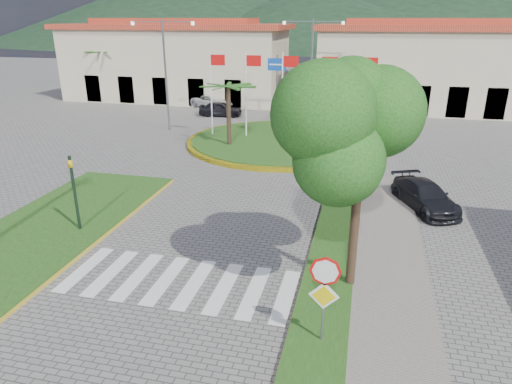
% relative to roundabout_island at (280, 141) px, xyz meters
% --- Properties ---
extents(ground, '(160.00, 160.00, 0.00)m').
position_rel_roundabout_island_xyz_m(ground, '(-0.00, -22.00, -0.17)').
color(ground, slate).
rests_on(ground, ground).
extents(sidewalk_right, '(4.00, 28.00, 0.15)m').
position_rel_roundabout_island_xyz_m(sidewalk_right, '(6.00, -20.00, -0.09)').
color(sidewalk_right, gray).
rests_on(sidewalk_right, ground).
extents(verge_right, '(1.60, 28.00, 0.18)m').
position_rel_roundabout_island_xyz_m(verge_right, '(4.80, -20.00, -0.08)').
color(verge_right, '#1C4513').
rests_on(verge_right, ground).
extents(median_left, '(5.00, 14.00, 0.18)m').
position_rel_roundabout_island_xyz_m(median_left, '(-6.50, -16.00, -0.08)').
color(median_left, '#1C4513').
rests_on(median_left, ground).
extents(crosswalk, '(8.00, 3.00, 0.01)m').
position_rel_roundabout_island_xyz_m(crosswalk, '(-0.00, -18.00, -0.16)').
color(crosswalk, silver).
rests_on(crosswalk, ground).
extents(roundabout_island, '(12.70, 12.70, 6.00)m').
position_rel_roundabout_island_xyz_m(roundabout_island, '(0.00, 0.00, 0.00)').
color(roundabout_island, yellow).
rests_on(roundabout_island, ground).
extents(stop_sign, '(0.80, 0.11, 2.65)m').
position_rel_roundabout_island_xyz_m(stop_sign, '(4.90, -20.04, 1.62)').
color(stop_sign, slate).
rests_on(stop_sign, ground).
extents(deciduous_tree, '(3.60, 3.60, 6.80)m').
position_rel_roundabout_island_xyz_m(deciduous_tree, '(5.50, -17.00, 5.01)').
color(deciduous_tree, black).
rests_on(deciduous_tree, ground).
extents(traffic_light_left, '(0.15, 0.18, 3.20)m').
position_rel_roundabout_island_xyz_m(traffic_light_left, '(-5.20, -15.50, 1.77)').
color(traffic_light_left, black).
rests_on(traffic_light_left, ground).
extents(traffic_light_right, '(0.15, 0.18, 3.20)m').
position_rel_roundabout_island_xyz_m(traffic_light_right, '(4.50, -10.00, 1.77)').
color(traffic_light_right, black).
rests_on(traffic_light_right, ground).
extents(traffic_light_far, '(0.18, 0.15, 3.20)m').
position_rel_roundabout_island_xyz_m(traffic_light_far, '(8.00, 4.00, 1.77)').
color(traffic_light_far, black).
rests_on(traffic_light_far, ground).
extents(direction_sign_west, '(1.60, 0.14, 5.20)m').
position_rel_roundabout_island_xyz_m(direction_sign_west, '(-2.00, 8.97, 3.36)').
color(direction_sign_west, slate).
rests_on(direction_sign_west, ground).
extents(direction_sign_east, '(1.60, 0.14, 5.20)m').
position_rel_roundabout_island_xyz_m(direction_sign_east, '(3.00, 8.97, 3.36)').
color(direction_sign_east, slate).
rests_on(direction_sign_east, ground).
extents(street_lamp_centre, '(4.80, 0.16, 8.00)m').
position_rel_roundabout_island_xyz_m(street_lamp_centre, '(1.00, 8.00, 4.33)').
color(street_lamp_centre, slate).
rests_on(street_lamp_centre, ground).
extents(street_lamp_west, '(4.80, 0.16, 8.00)m').
position_rel_roundabout_island_xyz_m(street_lamp_west, '(-9.00, 2.00, 4.33)').
color(street_lamp_west, slate).
rests_on(street_lamp_west, ground).
extents(building_left, '(23.32, 9.54, 8.05)m').
position_rel_roundabout_island_xyz_m(building_left, '(-14.00, 16.00, 3.73)').
color(building_left, beige).
rests_on(building_left, ground).
extents(building_right, '(19.08, 9.54, 8.05)m').
position_rel_roundabout_island_xyz_m(building_right, '(10.00, 16.00, 3.73)').
color(building_right, beige).
rests_on(building_right, ground).
extents(hill_far_west, '(140.00, 140.00, 22.00)m').
position_rel_roundabout_island_xyz_m(hill_far_west, '(-55.00, 118.00, 10.83)').
color(hill_far_west, black).
rests_on(hill_far_west, ground).
extents(hill_near_back, '(110.00, 110.00, 16.00)m').
position_rel_roundabout_island_xyz_m(hill_near_back, '(-10.00, 108.00, 7.83)').
color(hill_near_back, black).
rests_on(hill_near_back, ground).
extents(white_van, '(4.67, 3.38, 1.18)m').
position_rel_roundabout_island_xyz_m(white_van, '(-8.82, 11.65, 0.42)').
color(white_van, silver).
rests_on(white_van, ground).
extents(car_dark_a, '(3.86, 1.84, 1.27)m').
position_rel_roundabout_island_xyz_m(car_dark_a, '(-6.79, 8.00, 0.47)').
color(car_dark_a, black).
rests_on(car_dark_a, ground).
extents(car_dark_b, '(4.39, 2.57, 1.37)m').
position_rel_roundabout_island_xyz_m(car_dark_b, '(9.12, 13.16, 0.51)').
color(car_dark_b, black).
rests_on(car_dark_b, ground).
extents(car_side_right, '(3.21, 4.45, 1.20)m').
position_rel_roundabout_island_xyz_m(car_side_right, '(8.45, -9.65, 0.43)').
color(car_side_right, black).
rests_on(car_side_right, ground).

